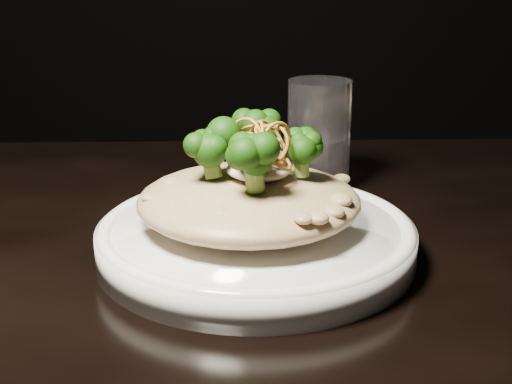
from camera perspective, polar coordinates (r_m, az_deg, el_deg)
table at (r=0.59m, az=-0.38°, el=-13.78°), size 1.10×0.80×0.75m
plate at (r=0.58m, az=0.00°, el=-3.93°), size 0.26×0.26×0.03m
risotto at (r=0.57m, az=-0.57°, el=-0.68°), size 0.18×0.18×0.04m
broccoli at (r=0.56m, az=-0.12°, el=3.50°), size 0.13×0.13×0.05m
cheese at (r=0.56m, az=0.22°, el=1.85°), size 0.05×0.05×0.01m
shallots at (r=0.55m, az=0.29°, el=4.06°), size 0.05×0.05×0.03m
drinking_glass at (r=0.73m, az=5.05°, el=4.50°), size 0.08×0.08×0.11m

